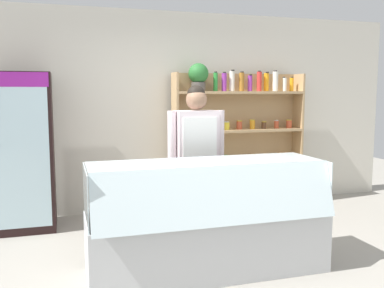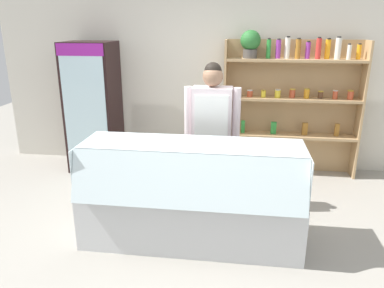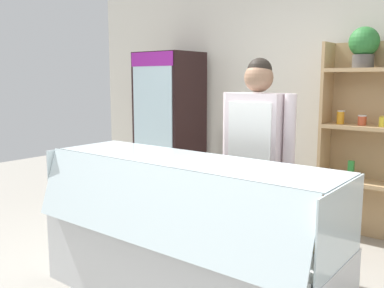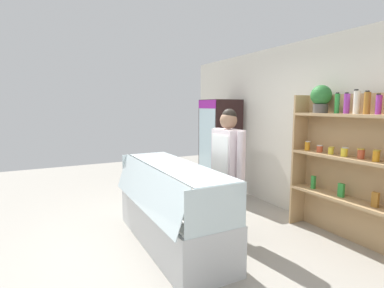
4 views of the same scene
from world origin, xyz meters
TOP-DOWN VIEW (x-y plane):
  - ground_plane at (0.00, 0.00)m, footprint 12.00×12.00m
  - back_wall at (0.00, 2.15)m, footprint 6.80×0.10m
  - drinks_fridge at (-1.87, 1.69)m, footprint 0.68×0.61m
  - shelving_unit at (0.87, 1.91)m, footprint 1.87×0.29m
  - deli_display_case at (-0.20, -0.08)m, footprint 2.13×0.77m
  - shop_clerk at (-0.06, 0.66)m, footprint 0.62×0.25m

SIDE VIEW (x-z plane):
  - ground_plane at x=0.00m, z-range 0.00..0.00m
  - deli_display_case at x=-0.20m, z-range -0.19..0.82m
  - drinks_fridge at x=-1.87m, z-range 0.00..1.85m
  - shop_clerk at x=-0.06m, z-range 0.16..1.85m
  - shelving_unit at x=0.87m, z-range 0.14..2.14m
  - back_wall at x=0.00m, z-range 0.00..2.70m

